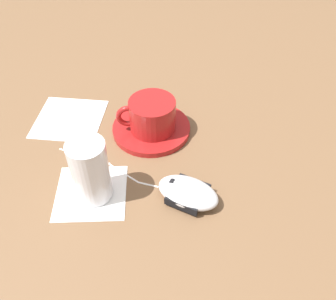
% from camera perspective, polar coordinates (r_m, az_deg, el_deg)
% --- Properties ---
extents(ground_plane, '(3.00, 3.00, 0.00)m').
position_cam_1_polar(ground_plane, '(0.70, -7.11, -0.52)').
color(ground_plane, brown).
extents(saucer, '(0.15, 0.15, 0.01)m').
position_cam_1_polar(saucer, '(0.74, -2.55, 3.29)').
color(saucer, maroon).
rests_on(saucer, ground).
extents(coffee_cup, '(0.11, 0.09, 0.06)m').
position_cam_1_polar(coffee_cup, '(0.71, -2.57, 5.34)').
color(coffee_cup, maroon).
rests_on(coffee_cup, saucer).
extents(computer_mouse, '(0.11, 0.08, 0.03)m').
position_cam_1_polar(computer_mouse, '(0.61, 3.06, -6.48)').
color(computer_mouse, silver).
rests_on(computer_mouse, ground).
extents(mouse_cable, '(0.20, 0.05, 0.00)m').
position_cam_1_polar(mouse_cable, '(0.68, -9.28, -2.45)').
color(mouse_cable, white).
rests_on(mouse_cable, ground).
extents(napkin_under_glass, '(0.14, 0.14, 0.00)m').
position_cam_1_polar(napkin_under_glass, '(0.64, -11.63, -6.35)').
color(napkin_under_glass, white).
rests_on(napkin_under_glass, ground).
extents(drinking_glass, '(0.06, 0.06, 0.11)m').
position_cam_1_polar(drinking_glass, '(0.60, -11.79, -3.11)').
color(drinking_glass, silver).
rests_on(drinking_glass, napkin_under_glass).
extents(napkin_spare, '(0.15, 0.15, 0.00)m').
position_cam_1_polar(napkin_spare, '(0.79, -14.78, 4.65)').
color(napkin_spare, white).
rests_on(napkin_spare, ground).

